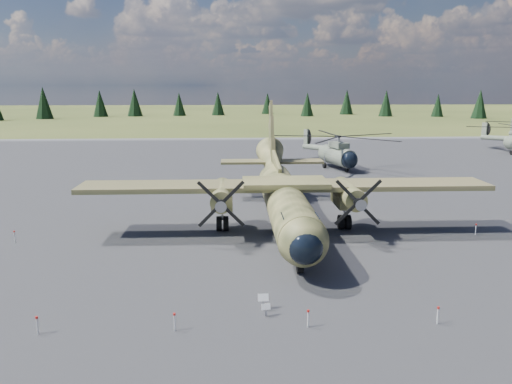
{
  "coord_description": "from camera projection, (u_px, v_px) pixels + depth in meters",
  "views": [
    {
      "loc": [
        -1.48,
        -34.19,
        10.76
      ],
      "look_at": [
        0.48,
        2.0,
        2.99
      ],
      "focal_mm": 35.0,
      "sensor_mm": 36.0,
      "label": 1
    }
  ],
  "objects": [
    {
      "name": "ground",
      "position": [
        251.0,
        239.0,
        35.71
      ],
      "size": [
        500.0,
        500.0,
        0.0
      ],
      "primitive_type": "plane",
      "color": "brown",
      "rests_on": "ground"
    },
    {
      "name": "apron",
      "position": [
        246.0,
        206.0,
        45.48
      ],
      "size": [
        120.0,
        120.0,
        0.04
      ],
      "primitive_type": "cube",
      "color": "slate",
      "rests_on": "ground"
    },
    {
      "name": "transport_plane",
      "position": [
        283.0,
        192.0,
        37.83
      ],
      "size": [
        29.88,
        27.22,
        9.89
      ],
      "rotation": [
        0.0,
        0.0,
        -0.01
      ],
      "color": "#3B3F22",
      "rests_on": "ground"
    },
    {
      "name": "helicopter_near",
      "position": [
        337.0,
        145.0,
        64.85
      ],
      "size": [
        21.32,
        22.28,
        4.45
      ],
      "rotation": [
        0.0,
        0.0,
        0.25
      ],
      "color": "slate",
      "rests_on": "ground"
    },
    {
      "name": "info_placard_left",
      "position": [
        266.0,
        308.0,
        23.6
      ],
      "size": [
        0.44,
        0.24,
        0.66
      ],
      "rotation": [
        0.0,
        0.0,
        0.16
      ],
      "color": "gray",
      "rests_on": "ground"
    },
    {
      "name": "info_placard_right",
      "position": [
        263.0,
        299.0,
        24.34
      ],
      "size": [
        0.52,
        0.23,
        0.81
      ],
      "rotation": [
        0.0,
        0.0,
        0.03
      ],
      "color": "gray",
      "rests_on": "ground"
    },
    {
      "name": "barrier_fence",
      "position": [
        244.0,
        232.0,
        35.51
      ],
      "size": [
        33.12,
        29.62,
        0.85
      ],
      "color": "silver",
      "rests_on": "ground"
    },
    {
      "name": "treeline",
      "position": [
        264.0,
        181.0,
        32.38
      ],
      "size": [
        319.28,
        321.95,
        10.83
      ],
      "color": "black",
      "rests_on": "ground"
    }
  ]
}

